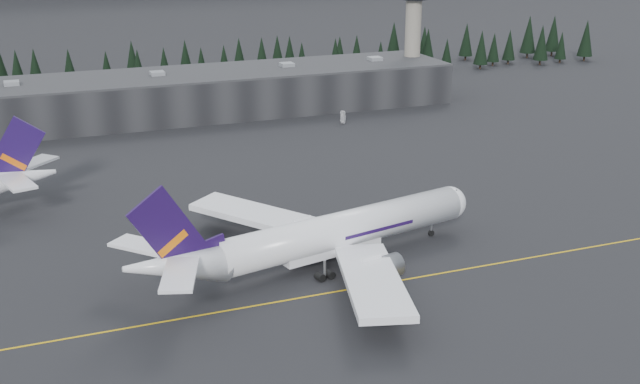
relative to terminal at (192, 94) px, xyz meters
name	(u,v)px	position (x,y,z in m)	size (l,w,h in m)	color
ground	(364,281)	(0.00, -125.00, -6.30)	(1400.00, 1400.00, 0.00)	black
taxiline	(369,286)	(0.00, -127.00, -6.29)	(400.00, 0.40, 0.02)	gold
terminal	(192,94)	(0.00, 0.00, 0.00)	(160.00, 30.00, 12.60)	black
control_tower	(413,23)	(75.00, 3.00, 17.11)	(10.00, 10.00, 37.70)	gray
treeline	(168,69)	(0.00, 37.00, 1.20)	(360.00, 20.00, 15.00)	black
jet_main	(316,237)	(-5.45, -117.15, -0.73)	(66.31, 60.59, 19.74)	white
gse_vehicle_a	(22,143)	(-49.41, -18.02, -5.52)	(2.59, 5.62, 1.56)	silver
gse_vehicle_b	(343,121)	(37.79, -26.69, -5.65)	(1.53, 3.81, 1.30)	white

